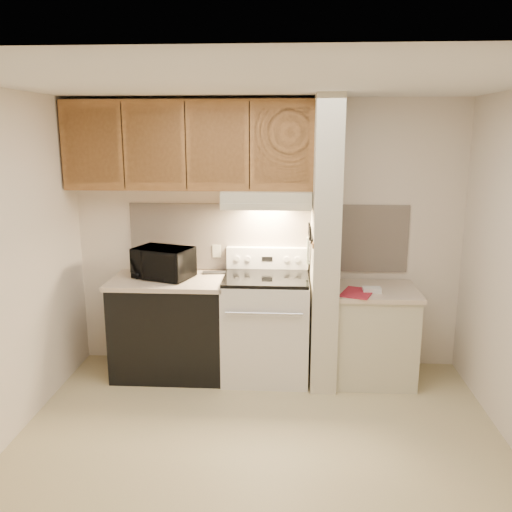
{
  "coord_description": "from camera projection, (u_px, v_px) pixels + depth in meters",
  "views": [
    {
      "loc": [
        0.19,
        -3.49,
        2.2
      ],
      "look_at": [
        -0.06,
        0.75,
        1.22
      ],
      "focal_mm": 38.0,
      "sensor_mm": 36.0,
      "label": 1
    }
  ],
  "objects": [
    {
      "name": "outlet",
      "position": [
        217.0,
        251.0,
        5.12
      ],
      "size": [
        0.08,
        0.01,
        0.12
      ],
      "primitive_type": "cube",
      "color": "beige",
      "rests_on": "backsplash"
    },
    {
      "name": "cooktop",
      "position": [
        266.0,
        278.0,
        4.81
      ],
      "size": [
        0.74,
        0.64,
        0.03
      ],
      "primitive_type": "cube",
      "color": "black",
      "rests_on": "range_body"
    },
    {
      "name": "left_countertop",
      "position": [
        169.0,
        281.0,
        4.89
      ],
      "size": [
        1.04,
        0.67,
        0.04
      ],
      "primitive_type": "cube",
      "color": "beige",
      "rests_on": "dishwasher_front"
    },
    {
      "name": "knife_handle_c",
      "position": [
        310.0,
        231.0,
        4.64
      ],
      "size": [
        0.02,
        0.02,
        0.1
      ],
      "primitive_type": "cylinder",
      "color": "black",
      "rests_on": "knife_strip"
    },
    {
      "name": "range_knob_right_outer",
      "position": [
        297.0,
        259.0,
        5.0
      ],
      "size": [
        0.05,
        0.02,
        0.05
      ],
      "primitive_type": "cylinder",
      "rotation": [
        1.57,
        0.0,
        0.0
      ],
      "color": "silver",
      "rests_on": "range_backguard"
    },
    {
      "name": "cab_door_b",
      "position": [
        154.0,
        146.0,
        4.62
      ],
      "size": [
        0.46,
        0.01,
        0.63
      ],
      "primitive_type": "cube",
      "color": "#936031",
      "rests_on": "upper_cabinets"
    },
    {
      "name": "oven_handle",
      "position": [
        264.0,
        314.0,
        4.52
      ],
      "size": [
        0.65,
        0.02,
        0.02
      ],
      "primitive_type": "cylinder",
      "rotation": [
        0.0,
        1.57,
        0.0
      ],
      "color": "silver",
      "rests_on": "range_body"
    },
    {
      "name": "white_box",
      "position": [
        372.0,
        290.0,
        4.67
      ],
      "size": [
        0.16,
        0.1,
        0.04
      ],
      "primitive_type": "cube",
      "rotation": [
        0.0,
        0.0,
        0.0
      ],
      "color": "white",
      "rests_on": "right_countertop"
    },
    {
      "name": "cab_door_a",
      "position": [
        92.0,
        146.0,
        4.66
      ],
      "size": [
        0.46,
        0.01,
        0.63
      ],
      "primitive_type": "cube",
      "color": "#936031",
      "rests_on": "upper_cabinets"
    },
    {
      "name": "knife_blade_d",
      "position": [
        309.0,
        246.0,
        4.77
      ],
      "size": [
        0.01,
        0.04,
        0.16
      ],
      "primitive_type": "cube",
      "color": "silver",
      "rests_on": "knife_strip"
    },
    {
      "name": "microwave",
      "position": [
        163.0,
        263.0,
        4.88
      ],
      "size": [
        0.58,
        0.49,
        0.28
      ],
      "primitive_type": "imported",
      "rotation": [
        0.0,
        0.0,
        -0.34
      ],
      "color": "black",
      "rests_on": "left_countertop"
    },
    {
      "name": "range_knob_left_inner",
      "position": [
        248.0,
        259.0,
        5.03
      ],
      "size": [
        0.05,
        0.02,
        0.05
      ],
      "primitive_type": "cylinder",
      "rotation": [
        1.57,
        0.0,
        0.0
      ],
      "color": "silver",
      "rests_on": "range_backguard"
    },
    {
      "name": "knife_blade_c",
      "position": [
        309.0,
        250.0,
        4.69
      ],
      "size": [
        0.01,
        0.04,
        0.2
      ],
      "primitive_type": "cube",
      "color": "silver",
      "rests_on": "knife_strip"
    },
    {
      "name": "range_hood",
      "position": [
        267.0,
        199.0,
        4.78
      ],
      "size": [
        0.78,
        0.44,
        0.15
      ],
      "primitive_type": "cube",
      "color": "beige",
      "rests_on": "upper_cabinets"
    },
    {
      "name": "cab_door_c",
      "position": [
        217.0,
        146.0,
        4.59
      ],
      "size": [
        0.46,
        0.01,
        0.63
      ],
      "primitive_type": "cube",
      "color": "#936031",
      "rests_on": "upper_cabinets"
    },
    {
      "name": "backsplash",
      "position": [
        268.0,
        237.0,
        5.07
      ],
      "size": [
        2.6,
        0.02,
        0.63
      ],
      "primitive_type": "cube",
      "color": "beige",
      "rests_on": "wall_back"
    },
    {
      "name": "pillar_trim",
      "position": [
        311.0,
        238.0,
        4.7
      ],
      "size": [
        0.01,
        0.7,
        0.04
      ],
      "primitive_type": "cube",
      "color": "#936031",
      "rests_on": "partition_pillar"
    },
    {
      "name": "range_knob_left_outer",
      "position": [
        237.0,
        259.0,
        5.04
      ],
      "size": [
        0.05,
        0.02,
        0.05
      ],
      "primitive_type": "cylinder",
      "rotation": [
        1.57,
        0.0,
        0.0
      ],
      "color": "silver",
      "rests_on": "range_backguard"
    },
    {
      "name": "cab_gap_a",
      "position": [
        123.0,
        146.0,
        4.64
      ],
      "size": [
        0.01,
        0.01,
        0.73
      ],
      "primitive_type": "cube",
      "color": "black",
      "rests_on": "upper_cabinets"
    },
    {
      "name": "partition_pillar",
      "position": [
        325.0,
        244.0,
        4.71
      ],
      "size": [
        0.22,
        0.7,
        2.5
      ],
      "primitive_type": "cube",
      "color": "beige",
      "rests_on": "floor"
    },
    {
      "name": "ceiling",
      "position": [
        259.0,
        82.0,
        3.34
      ],
      "size": [
        3.6,
        3.6,
        0.0
      ],
      "primitive_type": "plane",
      "rotation": [
        3.14,
        0.0,
        0.0
      ],
      "color": "white",
      "rests_on": "wall_back"
    },
    {
      "name": "hood_lip",
      "position": [
        266.0,
        207.0,
        4.59
      ],
      "size": [
        0.78,
        0.04,
        0.06
      ],
      "primitive_type": "cube",
      "color": "beige",
      "rests_on": "range_hood"
    },
    {
      "name": "cab_gap_c",
      "position": [
        249.0,
        146.0,
        4.57
      ],
      "size": [
        0.01,
        0.01,
        0.73
      ],
      "primitive_type": "cube",
      "color": "black",
      "rests_on": "upper_cabinets"
    },
    {
      "name": "floor",
      "position": [
        259.0,
        445.0,
        3.9
      ],
      "size": [
        3.6,
        3.6,
        0.0
      ],
      "primitive_type": "plane",
      "color": "#C9B989",
      "rests_on": "ground"
    },
    {
      "name": "knife_handle_b",
      "position": [
        310.0,
        233.0,
        4.58
      ],
      "size": [
        0.02,
        0.02,
        0.1
      ],
      "primitive_type": "cylinder",
      "color": "black",
      "rests_on": "knife_strip"
    },
    {
      "name": "oven_mitt",
      "position": [
        308.0,
        250.0,
        4.9
      ],
      "size": [
        0.03,
        0.1,
        0.24
      ],
      "primitive_type": "cube",
      "color": "gray",
      "rests_on": "partition_pillar"
    },
    {
      "name": "knife_strip",
      "position": [
        311.0,
        237.0,
        4.65
      ],
      "size": [
        0.02,
        0.42,
        0.04
      ],
      "primitive_type": "cube",
      "color": "black",
      "rests_on": "partition_pillar"
    },
    {
      "name": "spoon_rest",
      "position": [
        216.0,
        273.0,
        5.05
      ],
      "size": [
        0.25,
        0.11,
        0.02
      ],
      "primitive_type": "cube",
      "rotation": [
        0.0,
        0.0,
        0.14
      ],
      "color": "black",
      "rests_on": "left_countertop"
    },
    {
      "name": "range_backguard",
      "position": [
        267.0,
        258.0,
        5.07
      ],
      "size": [
        0.76,
        0.08,
        0.2
      ],
      "primitive_type": "cube",
      "color": "silver",
      "rests_on": "range_body"
    },
    {
      "name": "range_display",
      "position": [
        267.0,
        259.0,
        5.02
      ],
      "size": [
        0.1,
        0.01,
        0.04
      ],
      "primitive_type": "cube",
      "color": "black",
      "rests_on": "range_backguard"
    },
    {
      "name": "knife_handle_a",
      "position": [
        310.0,
        235.0,
        4.48
      ],
      "size": [
        0.02,
        0.02,
        0.1
      ],
      "primitive_type": "cylinder",
      "color": "black",
      "rests_on": "knife_strip"
    },
    {
      "name": "dishwasher_front",
      "position": [
        171.0,
        328.0,
        4.99
      ],
      "size": [
        1.0,
        0.63,
        0.87
      ],
      "primitive_type": "cube",
      "color": "black",
      "rests_on": "floor"
    },
    {
      "name": "knife_handle_d",
      "position": [
        309.0,
        229.0,
        4.72
      ],
      "size": [
        0.02,
        0.02,
        0.1
      ],
      "primitive_type": "cylinder",
      "color": "black",
      "rests_on": "knife_strip"
    },
    {
      "name": "range_knob_right_inner",
      "position": [
        287.0,
        259.0,
        5.01
      ],
      "size": [
        0.05,
        0.02,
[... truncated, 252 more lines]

